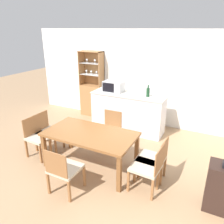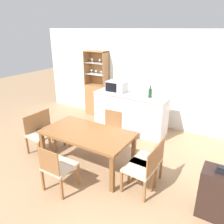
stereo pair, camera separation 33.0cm
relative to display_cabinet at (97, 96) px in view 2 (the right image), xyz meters
The scene contains 15 objects.
ground_plane 2.92m from the display_cabinet, 58.85° to the right, with size 18.00×18.00×0.00m, color #A37F5B.
wall_back 1.63m from the display_cabinet, ahead, with size 6.80×0.06×2.55m.
kitchen_counter 1.50m from the display_cabinet, 20.66° to the right, with size 1.91×0.61×1.00m.
display_cabinet is the anchor object (origin of this frame).
dining_table 2.76m from the display_cabinet, 59.40° to the right, with size 1.71×0.93×0.73m.
dining_chair_head_near 3.49m from the display_cabinet, 66.18° to the right, with size 0.46×0.46×0.84m.
dining_chair_side_right_near 3.63m from the display_cabinet, 44.02° to the right, with size 0.49×0.49×0.84m.
dining_chair_head_far 2.11m from the display_cabinet, 48.17° to the right, with size 0.47×0.47×0.84m.
dining_chair_side_right_far 3.44m from the display_cabinet, 40.68° to the right, with size 0.48×0.48×0.84m.
dining_chair_side_left_far 2.25m from the display_cabinet, 84.74° to the right, with size 0.48×0.48×0.84m.
dining_chair_side_left_near 2.53m from the display_cabinet, 85.32° to the right, with size 0.49×0.49×0.84m.
microwave 1.21m from the display_cabinet, 27.19° to the right, with size 0.51×0.33×0.27m.
wine_bottle 2.05m from the display_cabinet, 15.48° to the right, with size 0.08×0.08×0.29m.
side_cabinet 4.49m from the display_cabinet, 33.03° to the right, with size 0.54×0.36×0.75m.
telephone 4.49m from the display_cabinet, 33.17° to the right, with size 0.21×0.14×0.09m.
Camera 2 is at (2.24, -2.87, 2.57)m, focal length 35.00 mm.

